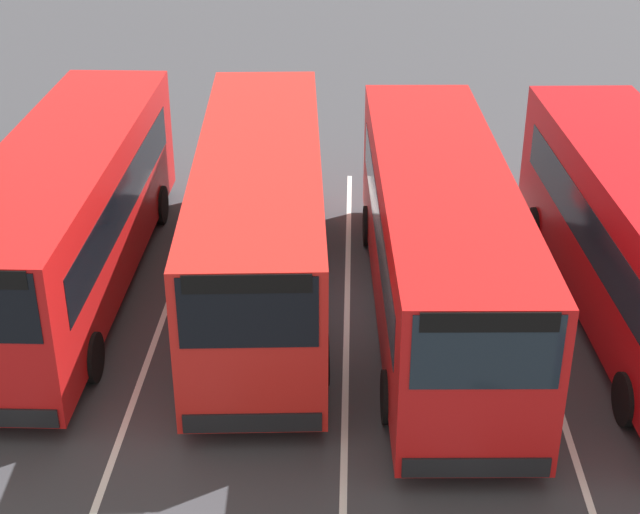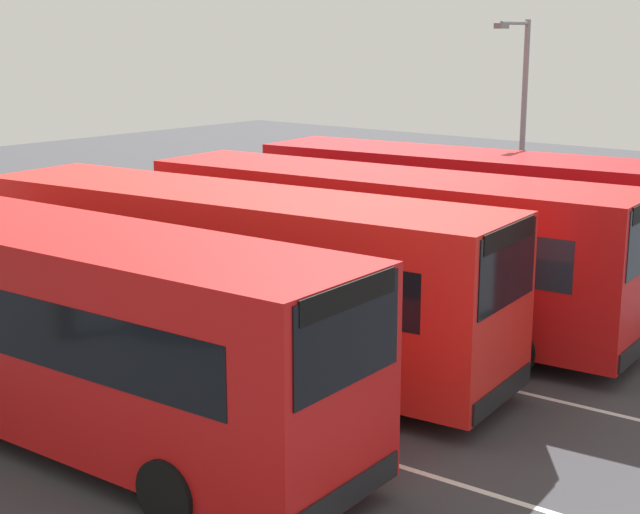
# 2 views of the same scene
# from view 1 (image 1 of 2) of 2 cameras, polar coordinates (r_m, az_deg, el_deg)

# --- Properties ---
(ground_plane) EXTENTS (71.28, 71.28, 0.00)m
(ground_plane) POSITION_cam_1_polar(r_m,az_deg,el_deg) (20.09, 1.64, -3.09)
(ground_plane) COLOR #38383D
(bus_far_left) EXTENTS (11.06, 3.21, 3.35)m
(bus_far_left) POSITION_cam_1_polar(r_m,az_deg,el_deg) (20.70, -14.94, 2.60)
(bus_far_left) COLOR red
(bus_far_left) RESTS_ON ground
(bus_center_left) EXTENTS (11.13, 3.81, 3.35)m
(bus_center_left) POSITION_cam_1_polar(r_m,az_deg,el_deg) (19.90, -3.62, 2.51)
(bus_center_left) COLOR red
(bus_center_left) RESTS_ON ground
(bus_center_right) EXTENTS (11.11, 3.60, 3.35)m
(bus_center_right) POSITION_cam_1_polar(r_m,az_deg,el_deg) (19.00, 7.23, 1.08)
(bus_center_right) COLOR red
(bus_center_right) RESTS_ON ground
(lane_stripe_outer_left) EXTENTS (14.75, 1.03, 0.01)m
(lane_stripe_outer_left) POSITION_cam_1_polar(r_m,az_deg,el_deg) (20.66, -9.05, -2.52)
(lane_stripe_outer_left) COLOR silver
(lane_stripe_outer_left) RESTS_ON ground
(lane_stripe_inner_left) EXTENTS (14.75, 1.03, 0.01)m
(lane_stripe_inner_left) POSITION_cam_1_polar(r_m,az_deg,el_deg) (20.09, 1.64, -3.08)
(lane_stripe_inner_left) COLOR silver
(lane_stripe_inner_left) RESTS_ON ground
(lane_stripe_inner_right) EXTENTS (14.75, 1.03, 0.01)m
(lane_stripe_inner_right) POSITION_cam_1_polar(r_m,az_deg,el_deg) (20.25, 12.56, -3.53)
(lane_stripe_inner_right) COLOR silver
(lane_stripe_inner_right) RESTS_ON ground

